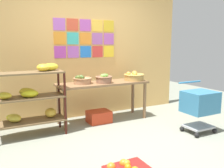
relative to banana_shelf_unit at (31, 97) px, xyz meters
The scene contains 9 objects.
ground 1.71m from the banana_shelf_unit, 40.89° to the right, with size 9.30×9.30×0.00m, color gray.
back_wall_with_art 1.58m from the banana_shelf_unit, 28.02° to the left, with size 4.24×0.07×2.86m.
banana_shelf_unit is the anchor object (origin of this frame).
display_table 1.32m from the banana_shelf_unit, ahead, with size 1.71×0.55×0.74m.
fruit_basket_back_right 1.97m from the banana_shelf_unit, ahead, with size 0.40×0.40×0.19m.
fruit_basket_right 0.94m from the banana_shelf_unit, 10.24° to the left, with size 0.33×0.33×0.16m.
fruit_basket_left 1.31m from the banana_shelf_unit, ahead, with size 0.31×0.31×0.17m.
produce_crate_under_table 1.31m from the banana_shelf_unit, ahead, with size 0.41×0.33×0.22m, color red.
shopping_cart 2.70m from the banana_shelf_unit, 24.86° to the right, with size 0.50×0.46×0.82m.
Camera 1 is at (-1.75, -2.76, 1.42)m, focal length 38.22 mm.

